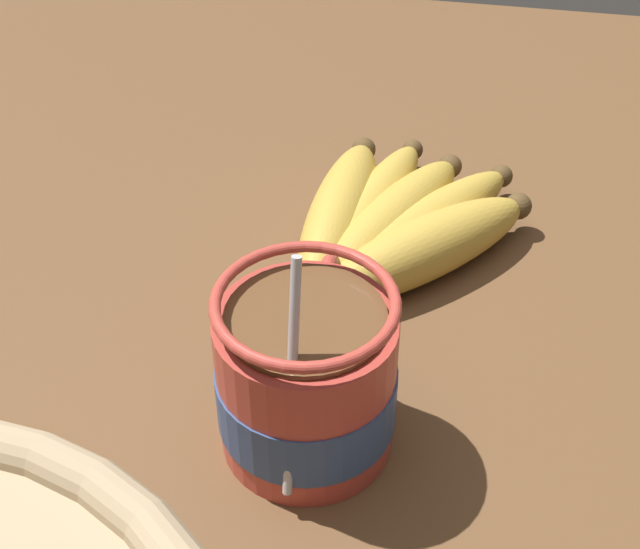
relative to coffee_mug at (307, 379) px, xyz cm
name	(u,v)px	position (x,y,z in cm)	size (l,w,h in cm)	color
table	(281,394)	(3.82, 2.44, -5.82)	(113.00, 113.00, 2.66)	brown
coffee_mug	(307,379)	(0.00, 0.00, 0.00)	(13.54, 9.48, 14.09)	#B23D33
banana_bunch	(388,227)	(17.14, -2.08, -2.52)	(21.09, 16.06, 4.35)	#4C381E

